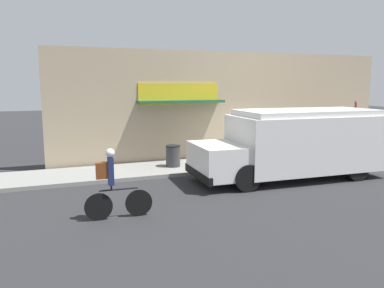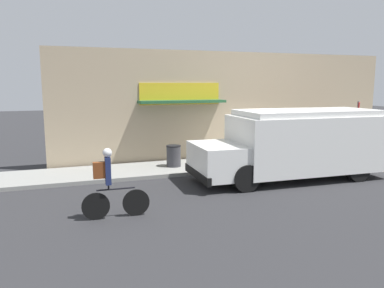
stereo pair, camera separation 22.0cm
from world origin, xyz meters
The scene contains 7 objects.
ground_plane centered at (0.00, 0.00, 0.00)m, with size 70.00×70.00×0.00m, color #2B2B2D.
sidewalk centered at (0.00, 1.07, 0.06)m, with size 28.00×2.15×0.12m.
storefront centered at (-0.07, 2.35, 2.13)m, with size 14.18×0.80×4.25m.
school_bus centered at (0.50, -1.36, 1.14)m, with size 6.24×2.76×2.19m.
cyclist centered at (-5.58, -3.10, 0.79)m, with size 1.52×0.20×1.61m.
stop_sign_post centered at (4.47, 0.35, 1.61)m, with size 0.45×0.45×2.21m.
trash_bin centered at (-2.87, 1.07, 0.50)m, with size 0.51×0.51×0.75m.
Camera 1 is at (-6.74, -11.24, 2.99)m, focal length 35.00 mm.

